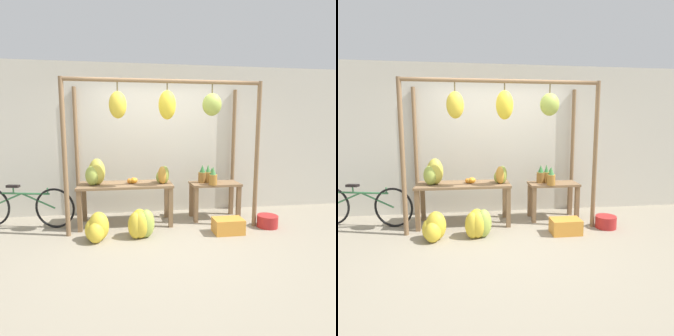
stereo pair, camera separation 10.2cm
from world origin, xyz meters
The scene contains 14 objects.
ground_plane centered at (0.00, 0.00, 0.00)m, with size 20.00×20.00×0.00m, color gray.
shop_wall_back centered at (0.00, 1.51, 1.40)m, with size 8.00×0.08×2.80m.
stall_awning centered at (0.03, 0.57, 1.73)m, with size 3.06×1.19×2.35m.
display_table_main centered at (-0.62, 0.81, 0.59)m, with size 1.55×0.62×0.70m.
display_table_side centered at (0.96, 0.89, 0.49)m, with size 0.87×0.46×0.66m.
banana_pile_on_table centered at (-1.11, 0.78, 0.90)m, with size 0.36×0.33×0.43m.
orange_pile centered at (-0.50, 0.84, 0.75)m, with size 0.18×0.17×0.10m.
pineapple_cluster centered at (0.85, 0.88, 0.78)m, with size 0.33×0.41×0.33m.
banana_pile_ground_left centered at (-1.06, 0.14, 0.18)m, with size 0.42×0.44×0.43m.
banana_pile_ground_right centered at (-0.41, 0.17, 0.21)m, with size 0.48×0.44×0.43m.
fruit_crate_white centered at (0.95, 0.15, 0.12)m, with size 0.46×0.30×0.23m.
blue_bucket centered at (1.70, 0.32, 0.10)m, with size 0.34×0.34×0.20m.
parked_bicycle centered at (-2.31, 0.91, 0.35)m, with size 1.73×0.41×0.71m.
papaya_pile centered at (0.01, 0.75, 0.84)m, with size 0.29×0.35×0.30m.
Camera 2 is at (-0.49, -3.89, 1.64)m, focal length 30.00 mm.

